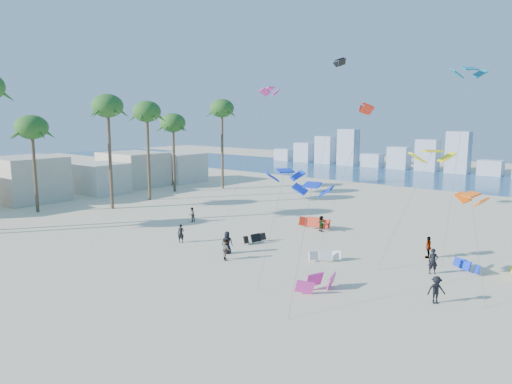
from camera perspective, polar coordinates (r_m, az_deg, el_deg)
The scene contains 10 objects.
ground at distance 36.94m, azimuth -20.06°, elevation -9.52°, with size 220.00×220.00×0.00m, color beige.
ocean at distance 95.12m, azimuth 20.51°, elevation 1.66°, with size 220.00×220.00×0.00m, color navy.
kitesurfer_near at distance 43.89m, azimuth -9.04°, elevation -4.95°, with size 0.63×0.41×1.71m, color black.
kitesurfer_mid at distance 38.44m, azimuth -3.61°, elevation -6.92°, with size 0.81×0.63×1.68m, color gray.
kitesurfers_far at distance 40.37m, azimuth 8.41°, elevation -6.16°, with size 29.48×12.74×1.91m.
grounded_kites at distance 39.80m, azimuth 11.36°, elevation -7.06°, with size 22.24×17.28×1.09m.
flying_kites at distance 43.46m, azimuth 18.25°, elevation 9.75°, with size 34.51×38.35×18.10m.
palm_row at distance 62.41m, azimuth -18.23°, elevation 8.77°, with size 9.51×44.80×15.72m.
beachfront_buildings at distance 75.22m, azimuth -19.62°, elevation 1.91°, with size 11.50×43.00×6.00m.
distant_skyline at distance 104.63m, azimuth 21.80°, elevation 3.92°, with size 85.00×3.00×8.40m.
Camera 1 is at (30.51, -17.36, 11.49)m, focal length 33.18 mm.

